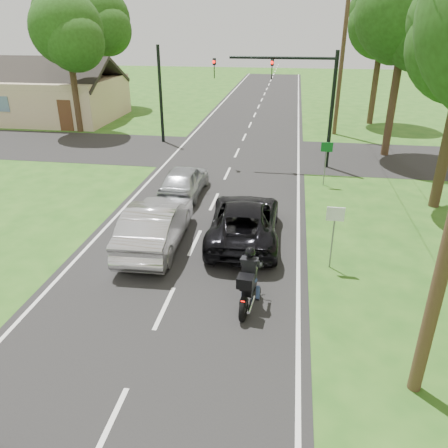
{
  "coord_description": "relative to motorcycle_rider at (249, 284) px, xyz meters",
  "views": [
    {
      "loc": [
        3.19,
        -9.7,
        7.29
      ],
      "look_at": [
        1.22,
        3.0,
        1.3
      ],
      "focal_mm": 35.0,
      "sensor_mm": 36.0,
      "label": 1
    }
  ],
  "objects": [
    {
      "name": "motorcycle_rider",
      "position": [
        0.0,
        0.0,
        0.0
      ],
      "size": [
        0.63,
        2.12,
        1.82
      ],
      "rotation": [
        0.0,
        0.0,
        -0.1
      ],
      "color": "black",
      "rests_on": "ground"
    },
    {
      "name": "dark_suv",
      "position": [
        -0.58,
        4.12,
        0.03
      ],
      "size": [
        2.67,
        5.37,
        1.46
      ],
      "primitive_type": "imported",
      "rotation": [
        0.0,
        0.0,
        3.19
      ],
      "color": "black",
      "rests_on": "road"
    },
    {
      "name": "silver_suv",
      "position": [
        -3.78,
        8.13,
        -0.0
      ],
      "size": [
        1.72,
        4.15,
        1.4
      ],
      "primitive_type": "imported",
      "rotation": [
        0.0,
        0.0,
        3.13
      ],
      "color": "#AFB4B8",
      "rests_on": "road"
    },
    {
      "name": "house",
      "position": [
        -18.3,
        23.51,
        1.05
      ],
      "size": [
        10.2,
        8.0,
        4.84
      ],
      "color": "tan",
      "rests_on": "ground"
    },
    {
      "name": "tree_row_e",
      "position": [
        7.18,
        25.29,
        6.12
      ],
      "size": [
        5.28,
        5.12,
        9.61
      ],
      "color": "#332316",
      "rests_on": "ground"
    },
    {
      "name": "tree_left_near",
      "position": [
        -14.03,
        19.3,
        5.82
      ],
      "size": [
        5.12,
        4.96,
        9.22
      ],
      "color": "#332316",
      "rests_on": "ground"
    },
    {
      "name": "tree_row_d",
      "position": [
        6.8,
        16.27,
        6.71
      ],
      "size": [
        5.76,
        5.58,
        10.45
      ],
      "color": "#332316",
      "rests_on": "ground"
    },
    {
      "name": "cross_road",
      "position": [
        -2.3,
        15.51,
        -0.71
      ],
      "size": [
        60.0,
        7.0,
        0.01
      ],
      "primitive_type": "cube",
      "color": "black",
      "rests_on": "ground"
    },
    {
      "name": "road",
      "position": [
        -2.3,
        9.51,
        -0.71
      ],
      "size": [
        8.0,
        100.0,
        0.01
      ],
      "primitive_type": "cube",
      "color": "black",
      "rests_on": "ground"
    },
    {
      "name": "signal_pole_far",
      "position": [
        -7.5,
        17.51,
        2.28
      ],
      "size": [
        0.2,
        0.2,
        6.0
      ],
      "primitive_type": "cylinder",
      "color": "black",
      "rests_on": "ground"
    },
    {
      "name": "silver_sedan",
      "position": [
        -3.59,
        3.1,
        0.11
      ],
      "size": [
        1.91,
        5.0,
        1.63
      ],
      "primitive_type": "imported",
      "rotation": [
        0.0,
        0.0,
        3.18
      ],
      "color": "silver",
      "rests_on": "road"
    },
    {
      "name": "tree_left_far",
      "position": [
        -16.0,
        29.27,
        6.42
      ],
      "size": [
        5.76,
        5.58,
        10.14
      ],
      "color": "#332316",
      "rests_on": "ground"
    },
    {
      "name": "ground",
      "position": [
        -2.3,
        -0.49,
        -0.72
      ],
      "size": [
        140.0,
        140.0,
        0.0
      ],
      "primitive_type": "plane",
      "color": "#255518",
      "rests_on": "ground"
    },
    {
      "name": "traffic_signal",
      "position": [
        1.04,
        13.51,
        3.42
      ],
      "size": [
        6.38,
        0.44,
        6.0
      ],
      "color": "black",
      "rests_on": "ground"
    },
    {
      "name": "sign_green",
      "position": [
        2.6,
        10.49,
        0.88
      ],
      "size": [
        0.55,
        0.07,
        2.12
      ],
      "color": "slate",
      "rests_on": "ground"
    },
    {
      "name": "sign_white",
      "position": [
        2.4,
        2.49,
        0.88
      ],
      "size": [
        0.55,
        0.07,
        2.12
      ],
      "color": "slate",
      "rests_on": "ground"
    },
    {
      "name": "utility_pole_far",
      "position": [
        3.9,
        21.51,
        4.37
      ],
      "size": [
        1.6,
        0.28,
        10.0
      ],
      "color": "brown",
      "rests_on": "ground"
    }
  ]
}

